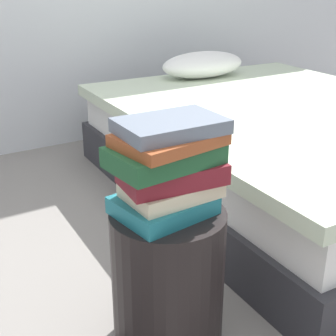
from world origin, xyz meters
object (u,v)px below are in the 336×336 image
at_px(book_maroon, 172,174).
at_px(book_rust, 169,140).
at_px(side_table, 168,279).
at_px(book_forest, 165,156).
at_px(book_slate, 171,126).
at_px(bed, 284,148).
at_px(book_teal, 163,205).
at_px(book_cream, 171,189).

height_order(book_maroon, book_rust, book_rust).
relative_size(side_table, book_maroon, 1.62).
xyz_separation_m(book_forest, book_slate, (0.02, 0.00, 0.08)).
bearing_deg(bed, book_maroon, -146.38).
bearing_deg(bed, book_rust, -146.68).
xyz_separation_m(book_teal, book_maroon, (0.02, -0.01, 0.10)).
height_order(book_maroon, book_forest, book_forest).
bearing_deg(book_slate, book_teal, 156.65).
distance_m(bed, book_slate, 1.37).
relative_size(book_forest, book_rust, 1.09).
xyz_separation_m(book_cream, book_slate, (-0.00, -0.00, 0.19)).
bearing_deg(book_maroon, book_slate, 110.83).
height_order(side_table, book_cream, book_cream).
relative_size(book_cream, book_forest, 0.86).
bearing_deg(side_table, book_maroon, -38.47).
height_order(book_teal, book_slate, book_slate).
bearing_deg(book_teal, bed, 22.83).
bearing_deg(side_table, book_cream, -1.61).
bearing_deg(book_teal, book_slate, -31.88).
relative_size(bed, book_forest, 7.00).
distance_m(book_teal, book_rust, 0.20).
xyz_separation_m(book_rust, book_slate, (0.01, 0.00, 0.04)).
distance_m(side_table, book_maroon, 0.35).
xyz_separation_m(side_table, book_maroon, (0.01, -0.01, 0.35)).
bearing_deg(book_rust, book_forest, 165.70).
relative_size(bed, book_rust, 7.63).
distance_m(book_cream, book_rust, 0.15).
bearing_deg(book_cream, book_maroon, -99.74).
xyz_separation_m(side_table, book_slate, (0.01, -0.00, 0.48)).
relative_size(side_table, book_rust, 1.67).
height_order(bed, book_teal, bed).
bearing_deg(book_slate, book_cream, 47.64).
relative_size(side_table, book_cream, 1.78).
xyz_separation_m(bed, book_rust, (-1.11, -0.66, 0.44)).
bearing_deg(book_cream, book_slate, -135.39).
distance_m(book_forest, book_rust, 0.05).
bearing_deg(book_rust, book_teal, 129.85).
xyz_separation_m(book_cream, book_forest, (-0.02, -0.00, 0.11)).
bearing_deg(book_rust, book_cream, 17.94).
height_order(book_forest, book_rust, book_rust).
distance_m(bed, side_table, 1.29).
bearing_deg(book_maroon, side_table, 147.21).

